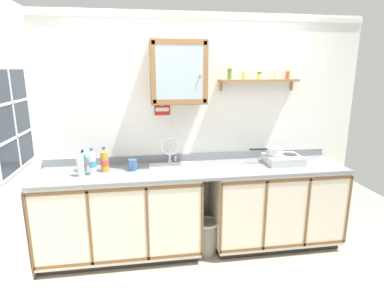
{
  "coord_description": "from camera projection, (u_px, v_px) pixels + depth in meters",
  "views": [
    {
      "loc": [
        -0.49,
        -2.66,
        1.89
      ],
      "look_at": [
        -0.02,
        0.4,
        1.14
      ],
      "focal_mm": 28.88,
      "sensor_mm": 36.0,
      "label": 1
    }
  ],
  "objects": [
    {
      "name": "warning_sign",
      "position": [
        162.0,
        105.0,
        3.22
      ],
      "size": [
        0.16,
        0.01,
        0.22
      ],
      "color": "#B2261E"
    },
    {
      "name": "countertop",
      "position": [
        196.0,
        170.0,
        3.13
      ],
      "size": [
        3.09,
        0.61,
        0.03
      ],
      "primitive_type": "cube",
      "color": "gray",
      "rests_on": "lower_cabinet_run"
    },
    {
      "name": "lower_cabinet_run",
      "position": [
        121.0,
        216.0,
        3.13
      ],
      "size": [
        1.58,
        0.59,
        0.89
      ],
      "color": "black",
      "rests_on": "ground"
    },
    {
      "name": "bottle_juice_amber_0",
      "position": [
        105.0,
        160.0,
        3.02
      ],
      "size": [
        0.08,
        0.08,
        0.25
      ],
      "color": "gold",
      "rests_on": "countertop"
    },
    {
      "name": "back_wall",
      "position": [
        191.0,
        131.0,
        3.36
      ],
      "size": [
        3.73,
        0.07,
        2.46
      ],
      "color": "white",
      "rests_on": "ground"
    },
    {
      "name": "bottle_detergent_teal_1",
      "position": [
        83.0,
        162.0,
        3.02
      ],
      "size": [
        0.08,
        0.08,
        0.22
      ],
      "color": "teal",
      "rests_on": "countertop"
    },
    {
      "name": "floor",
      "position": [
        200.0,
        265.0,
        3.07
      ],
      "size": [
        6.13,
        6.13,
        0.0
      ],
      "primitive_type": "plane",
      "color": "#9E9384",
      "rests_on": "ground"
    },
    {
      "name": "lower_cabinet_run_right",
      "position": [
        274.0,
        205.0,
        3.37
      ],
      "size": [
        1.37,
        0.59,
        0.89
      ],
      "color": "black",
      "rests_on": "ground"
    },
    {
      "name": "spice_shelf",
      "position": [
        259.0,
        79.0,
        3.24
      ],
      "size": [
        0.85,
        0.14,
        0.23
      ],
      "color": "#996B42"
    },
    {
      "name": "window",
      "position": [
        13.0,
        120.0,
        2.51
      ],
      "size": [
        0.03,
        0.72,
        0.84
      ],
      "color": "#262D38"
    },
    {
      "name": "backsplash",
      "position": [
        192.0,
        157.0,
        3.39
      ],
      "size": [
        3.09,
        0.02,
        0.08
      ],
      "primitive_type": "cube",
      "color": "gray",
      "rests_on": "countertop"
    },
    {
      "name": "sink",
      "position": [
        173.0,
        169.0,
        3.14
      ],
      "size": [
        0.48,
        0.42,
        0.43
      ],
      "color": "silver",
      "rests_on": "countertop"
    },
    {
      "name": "mug",
      "position": [
        132.0,
        165.0,
        3.07
      ],
      "size": [
        0.09,
        0.13,
        0.11
      ],
      "color": "#3F6699",
      "rests_on": "countertop"
    },
    {
      "name": "hot_plate_stove",
      "position": [
        283.0,
        159.0,
        3.3
      ],
      "size": [
        0.38,
        0.31,
        0.09
      ],
      "color": "silver",
      "rests_on": "countertop"
    },
    {
      "name": "trash_bin",
      "position": [
        207.0,
        236.0,
        3.25
      ],
      "size": [
        0.26,
        0.26,
        0.35
      ],
      "color": "gray",
      "rests_on": "ground"
    },
    {
      "name": "saucepan",
      "position": [
        274.0,
        151.0,
        3.28
      ],
      "size": [
        0.36,
        0.18,
        0.08
      ],
      "color": "silver",
      "rests_on": "hot_plate_stove"
    },
    {
      "name": "bottle_water_clear_3",
      "position": [
        92.0,
        163.0,
        2.93
      ],
      "size": [
        0.07,
        0.07,
        0.26
      ],
      "color": "silver",
      "rests_on": "countertop"
    },
    {
      "name": "bottle_opaque_white_2",
      "position": [
        80.0,
        164.0,
        2.88
      ],
      "size": [
        0.06,
        0.06,
        0.25
      ],
      "color": "white",
      "rests_on": "countertop"
    },
    {
      "name": "wall_cabinet",
      "position": [
        178.0,
        72.0,
        3.01
      ],
      "size": [
        0.54,
        0.35,
        0.6
      ],
      "color": "#996B42"
    }
  ]
}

